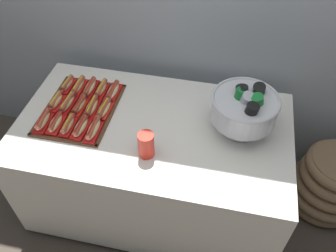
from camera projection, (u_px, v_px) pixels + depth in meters
ground_plane at (156, 198)px, 2.52m from camera, size 10.00×10.00×0.00m
buffet_table at (155, 164)px, 2.23m from camera, size 1.57×0.89×0.75m
floor_vase at (329, 183)px, 2.34m from camera, size 0.50×0.50×1.03m
serving_tray at (80, 109)px, 2.06m from camera, size 0.41×0.53×0.01m
hot_dog_0 at (43, 121)px, 1.95m from camera, size 0.07×0.17×0.07m
hot_dog_1 at (56, 123)px, 1.94m from camera, size 0.07×0.15×0.06m
hot_dog_2 at (68, 125)px, 1.93m from camera, size 0.06×0.15×0.06m
hot_dog_3 at (81, 127)px, 1.92m from camera, size 0.07×0.17×0.06m
hot_dog_4 at (94, 129)px, 1.91m from camera, size 0.06×0.18×0.06m
hot_dog_5 at (56, 102)px, 2.06m from camera, size 0.07×0.15×0.06m
hot_dog_6 at (68, 103)px, 2.05m from camera, size 0.07×0.18×0.06m
hot_dog_7 at (80, 105)px, 2.04m from camera, size 0.06×0.17×0.06m
hot_dog_8 at (92, 107)px, 2.03m from camera, size 0.07×0.18×0.06m
hot_dog_9 at (104, 109)px, 2.02m from camera, size 0.08×0.18×0.06m
hot_dog_10 at (67, 84)px, 2.17m from camera, size 0.06×0.16×0.06m
hot_dog_11 at (78, 86)px, 2.16m from camera, size 0.06×0.17×0.06m
hot_dog_12 at (90, 88)px, 2.15m from camera, size 0.07×0.18×0.06m
hot_dog_13 at (101, 89)px, 2.14m from camera, size 0.06×0.16×0.06m
hot_dog_14 at (113, 91)px, 2.13m from camera, size 0.07×0.18×0.06m
punch_bowl at (245, 108)px, 1.84m from camera, size 0.36×0.36×0.28m
cup_stack at (146, 145)px, 1.78m from camera, size 0.08×0.08×0.15m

